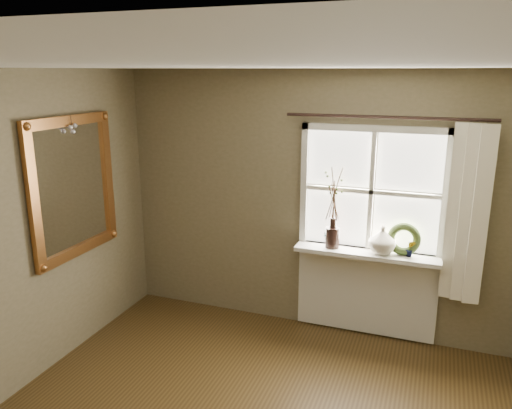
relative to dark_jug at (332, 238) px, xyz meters
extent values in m
plane|color=silver|center=(-0.22, -2.12, 1.58)|extent=(4.50, 4.50, 0.00)
cube|color=brown|center=(-0.22, 0.18, 0.28)|extent=(4.00, 0.10, 2.60)
cube|color=silver|center=(0.33, 0.10, -0.13)|extent=(1.36, 0.06, 0.06)
cube|color=silver|center=(0.33, 0.10, 1.05)|extent=(1.36, 0.06, 0.06)
cube|color=silver|center=(-0.32, 0.10, 0.46)|extent=(0.06, 0.06, 1.24)
cube|color=silver|center=(0.98, 0.10, 0.46)|extent=(0.06, 0.06, 1.24)
cube|color=silver|center=(0.33, 0.10, 0.46)|extent=(1.24, 0.05, 0.04)
cube|color=silver|center=(0.33, 0.10, 0.46)|extent=(0.04, 0.05, 1.12)
cube|color=white|center=(0.01, 0.12, 0.76)|extent=(0.59, 0.01, 0.53)
cube|color=white|center=(0.66, 0.12, 0.76)|extent=(0.59, 0.01, 0.53)
cube|color=white|center=(0.01, 0.12, 0.17)|extent=(0.59, 0.01, 0.53)
cube|color=white|center=(0.66, 0.12, 0.17)|extent=(0.59, 0.01, 0.53)
cube|color=silver|center=(0.33, 0.00, -0.12)|extent=(1.36, 0.26, 0.04)
cube|color=silver|center=(0.33, 0.11, -0.56)|extent=(1.36, 0.04, 0.88)
cylinder|color=black|center=(0.00, 0.00, 0.00)|extent=(0.18, 0.18, 0.20)
imported|color=beige|center=(0.47, 0.00, 0.03)|extent=(0.31, 0.31, 0.26)
torus|color=#384A21|center=(0.66, 0.04, 0.02)|extent=(0.31, 0.15, 0.32)
imported|color=#384A21|center=(-0.05, 0.00, -0.02)|extent=(0.09, 0.08, 0.16)
imported|color=#384A21|center=(0.72, 0.00, -0.02)|extent=(0.10, 0.09, 0.16)
cube|color=silver|center=(1.17, 0.01, 0.35)|extent=(0.36, 0.12, 1.59)
cylinder|color=black|center=(0.43, 0.05, 1.16)|extent=(1.84, 0.03, 0.03)
cube|color=white|center=(-2.19, -0.99, 0.54)|extent=(0.02, 0.89, 1.10)
cube|color=#A36530|center=(-2.18, -0.99, 1.14)|extent=(0.05, 1.08, 0.09)
cube|color=#A36530|center=(-2.18, -0.99, -0.05)|extent=(0.05, 1.08, 0.09)
cube|color=#A36530|center=(-2.18, -1.48, 0.54)|extent=(0.05, 0.09, 1.10)
cube|color=#A36530|center=(-2.18, -0.50, 0.54)|extent=(0.05, 0.09, 1.10)
sphere|color=silver|center=(-2.13, -1.02, 1.08)|extent=(0.04, 0.04, 0.04)
sphere|color=silver|center=(-2.13, -0.99, 1.04)|extent=(0.04, 0.04, 0.04)
sphere|color=silver|center=(-2.13, -0.96, 1.09)|extent=(0.04, 0.04, 0.04)
camera|label=1|loc=(0.89, -4.54, 1.56)|focal=35.00mm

